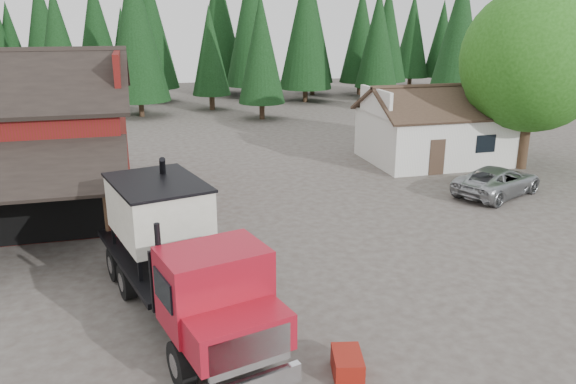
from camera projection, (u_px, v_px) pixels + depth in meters
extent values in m
plane|color=#443C36|center=(280.00, 273.00, 19.28)|extent=(120.00, 120.00, 0.00)
cube|color=#601014|center=(119.00, 73.00, 25.47)|extent=(0.25, 7.00, 2.00)
cylinder|color=#382619|center=(109.00, 229.00, 19.41)|extent=(0.20, 0.20, 2.80)
cube|color=silver|center=(435.00, 136.00, 34.02)|extent=(8.00, 6.00, 3.00)
cube|color=#38281E|center=(451.00, 103.00, 31.97)|extent=(8.60, 3.42, 1.80)
cube|color=#38281E|center=(426.00, 96.00, 34.74)|extent=(8.60, 3.42, 1.80)
cube|color=silver|center=(376.00, 102.00, 32.36)|extent=(0.20, 4.20, 1.50)
cube|color=silver|center=(497.00, 97.00, 34.34)|extent=(0.20, 4.20, 1.50)
cube|color=#38281E|center=(437.00, 157.00, 31.02)|extent=(0.90, 0.06, 2.00)
cube|color=black|center=(486.00, 144.00, 31.58)|extent=(1.20, 0.06, 1.00)
cylinder|color=#382619|center=(524.00, 141.00, 32.22)|extent=(0.60, 0.60, 3.20)
sphere|color=#205212|center=(534.00, 59.00, 30.84)|extent=(8.00, 8.00, 8.00)
sphere|color=#205212|center=(504.00, 80.00, 31.64)|extent=(4.40, 4.40, 4.40)
sphere|color=#205212|center=(558.00, 77.00, 30.62)|extent=(4.80, 4.80, 4.80)
cylinder|color=#382619|center=(262.00, 110.00, 48.18)|extent=(0.44, 0.44, 1.60)
cone|color=black|center=(261.00, 49.00, 46.65)|extent=(3.96, 3.96, 9.00)
cylinder|color=#382619|center=(453.00, 109.00, 48.44)|extent=(0.44, 0.44, 1.60)
cone|color=black|center=(459.00, 36.00, 46.62)|extent=(4.84, 4.84, 11.00)
cylinder|color=#382619|center=(141.00, 107.00, 49.39)|extent=(0.44, 0.44, 1.60)
cone|color=black|center=(135.00, 30.00, 47.42)|extent=(5.28, 5.28, 12.00)
cylinder|color=black|center=(181.00, 364.00, 13.28)|extent=(0.64, 1.20, 1.15)
cylinder|color=black|center=(263.00, 339.00, 14.32)|extent=(0.64, 1.20, 1.15)
cylinder|color=black|center=(127.00, 281.00, 17.43)|extent=(0.64, 1.20, 1.15)
cylinder|color=black|center=(194.00, 266.00, 18.47)|extent=(0.64, 1.20, 1.15)
cylinder|color=black|center=(116.00, 264.00, 18.64)|extent=(0.64, 1.20, 1.15)
cylinder|color=black|center=(179.00, 251.00, 19.68)|extent=(0.64, 1.20, 1.15)
cube|color=black|center=(178.00, 282.00, 16.44)|extent=(3.38, 8.97, 0.42)
cube|color=silver|center=(250.00, 352.00, 12.30)|extent=(1.94, 0.60, 0.94)
cube|color=maroon|center=(238.00, 332.00, 12.77)|extent=(2.61, 1.91, 0.89)
cube|color=maroon|center=(214.00, 286.00, 13.72)|extent=(2.87, 2.35, 1.93)
cube|color=black|center=(227.00, 288.00, 12.94)|extent=(2.14, 0.64, 0.94)
cylinder|color=black|center=(159.00, 259.00, 13.84)|extent=(0.18, 0.18, 1.88)
cube|color=black|center=(199.00, 272.00, 14.60)|extent=(2.50, 0.77, 1.67)
cube|color=black|center=(162.00, 256.00, 17.57)|extent=(4.11, 6.53, 0.17)
cube|color=silver|center=(159.00, 209.00, 17.11)|extent=(3.19, 3.94, 1.67)
cone|color=silver|center=(161.00, 241.00, 17.42)|extent=(2.80, 2.80, 0.73)
cube|color=black|center=(157.00, 182.00, 16.85)|extent=(3.32, 4.06, 0.08)
cylinder|color=black|center=(164.00, 197.00, 18.65)|extent=(0.20, 2.31, 3.18)
cube|color=maroon|center=(121.00, 226.00, 19.26)|extent=(0.82, 0.97, 0.47)
cylinder|color=silver|center=(247.00, 307.00, 15.22)|extent=(0.83, 1.16, 0.58)
imported|color=#9FA2A6|center=(498.00, 181.00, 27.56)|extent=(5.69, 4.36, 1.44)
cube|color=maroon|center=(347.00, 365.00, 13.70)|extent=(0.92, 1.23, 0.60)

